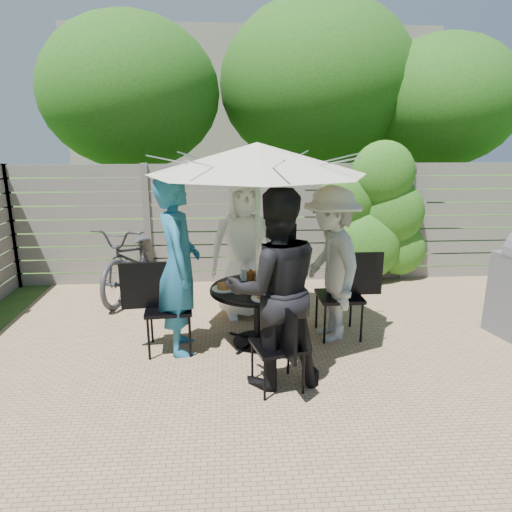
{
  "coord_description": "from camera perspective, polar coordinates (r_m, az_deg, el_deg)",
  "views": [
    {
      "loc": [
        -0.81,
        -3.84,
        2.29
      ],
      "look_at": [
        -0.49,
        1.02,
        0.96
      ],
      "focal_mm": 32.0,
      "sensor_mm": 36.0,
      "label": 1
    }
  ],
  "objects": [
    {
      "name": "backyard_envelope",
      "position": [
        14.17,
        -0.1,
        16.52
      ],
      "size": [
        60.0,
        60.0,
        5.0
      ],
      "color": "#234916",
      "rests_on": "ground"
    },
    {
      "name": "patio_table",
      "position": [
        5.02,
        0.14,
        -6.08
      ],
      "size": [
        1.13,
        1.13,
        0.66
      ],
      "rotation": [
        0.0,
        0.0,
        0.13
      ],
      "color": "black",
      "rests_on": "ground"
    },
    {
      "name": "umbrella",
      "position": [
        4.68,
        0.15,
        12.08
      ],
      "size": [
        2.53,
        2.53,
        2.19
      ],
      "rotation": [
        0.0,
        0.0,
        0.13
      ],
      "color": "silver",
      "rests_on": "ground"
    },
    {
      "name": "chair_back",
      "position": [
        5.98,
        -1.64,
        -4.49
      ],
      "size": [
        0.44,
        0.65,
        0.9
      ],
      "rotation": [
        0.0,
        0.0,
        4.73
      ],
      "color": "black",
      "rests_on": "ground"
    },
    {
      "name": "person_back",
      "position": [
        5.67,
        -1.48,
        0.95
      ],
      "size": [
        0.93,
        0.67,
        1.78
      ],
      "primitive_type": "imported",
      "rotation": [
        0.0,
        0.0,
        6.41
      ],
      "color": "white",
      "rests_on": "ground"
    },
    {
      "name": "chair_left",
      "position": [
        5.0,
        -10.92,
        -8.46
      ],
      "size": [
        0.74,
        0.52,
        1.0
      ],
      "rotation": [
        0.0,
        0.0,
        6.37
      ],
      "color": "black",
      "rests_on": "ground"
    },
    {
      "name": "person_left",
      "position": [
        4.78,
        -9.67,
        -1.28
      ],
      "size": [
        0.54,
        0.74,
        1.89
      ],
      "primitive_type": "imported",
      "rotation": [
        0.0,
        0.0,
        7.98
      ],
      "color": "#20668D",
      "rests_on": "ground"
    },
    {
      "name": "chair_front",
      "position": [
        4.25,
        2.74,
        -13.24
      ],
      "size": [
        0.51,
        0.67,
        0.87
      ],
      "rotation": [
        0.0,
        0.0,
        1.81
      ],
      "color": "black",
      "rests_on": "ground"
    },
    {
      "name": "person_front",
      "position": [
        4.1,
        2.39,
        -4.26
      ],
      "size": [
        0.97,
        0.8,
        1.84
      ],
      "primitive_type": "imported",
      "rotation": [
        0.0,
        0.0,
        3.27
      ],
      "color": "black",
      "rests_on": "ground"
    },
    {
      "name": "chair_right",
      "position": [
        5.34,
        10.46,
        -6.89
      ],
      "size": [
        0.73,
        0.49,
        1.0
      ],
      "rotation": [
        0.0,
        0.0,
        3.17
      ],
      "color": "black",
      "rests_on": "ground"
    },
    {
      "name": "person_right",
      "position": [
        5.1,
        9.32,
        -1.07
      ],
      "size": [
        0.78,
        1.2,
        1.74
      ],
      "primitive_type": "imported",
      "rotation": [
        0.0,
        0.0,
        4.84
      ],
      "color": "#B2B1AD",
      "rests_on": "ground"
    },
    {
      "name": "plate_back",
      "position": [
        5.28,
        -0.61,
        -2.41
      ],
      "size": [
        0.26,
        0.26,
        0.06
      ],
      "color": "white",
      "rests_on": "patio_table"
    },
    {
      "name": "plate_left",
      "position": [
        4.89,
        -4.01,
        -3.9
      ],
      "size": [
        0.26,
        0.26,
        0.06
      ],
      "color": "white",
      "rests_on": "patio_table"
    },
    {
      "name": "plate_front",
      "position": [
        4.61,
        1.01,
        -5.07
      ],
      "size": [
        0.26,
        0.26,
        0.06
      ],
      "color": "white",
      "rests_on": "patio_table"
    },
    {
      "name": "plate_right",
      "position": [
        5.02,
        4.18,
        -3.39
      ],
      "size": [
        0.26,
        0.26,
        0.06
      ],
      "color": "white",
      "rests_on": "patio_table"
    },
    {
      "name": "plate_extra",
      "position": [
        4.7,
        3.01,
        -4.67
      ],
      "size": [
        0.24,
        0.24,
        0.06
      ],
      "color": "white",
      "rests_on": "patio_table"
    },
    {
      "name": "glass_back",
      "position": [
        5.15,
        -1.56,
        -2.33
      ],
      "size": [
        0.07,
        0.07,
        0.14
      ],
      "primitive_type": "cylinder",
      "color": "silver",
      "rests_on": "patio_table"
    },
    {
      "name": "glass_left",
      "position": [
        4.79,
        -2.67,
        -3.72
      ],
      "size": [
        0.07,
        0.07,
        0.14
      ],
      "primitive_type": "cylinder",
      "color": "silver",
      "rests_on": "patio_table"
    },
    {
      "name": "glass_front",
      "position": [
        4.71,
        2.01,
        -4.05
      ],
      "size": [
        0.07,
        0.07,
        0.14
      ],
      "primitive_type": "cylinder",
      "color": "silver",
      "rests_on": "patio_table"
    },
    {
      "name": "syrup_jug",
      "position": [
        4.96,
        -0.65,
        -2.9
      ],
      "size": [
        0.09,
        0.09,
        0.16
      ],
      "primitive_type": "cylinder",
      "color": "#59280C",
      "rests_on": "patio_table"
    },
    {
      "name": "coffee_cup",
      "position": [
        5.15,
        0.76,
        -2.43
      ],
      "size": [
        0.08,
        0.08,
        0.12
      ],
      "primitive_type": "cylinder",
      "color": "#C6B293",
      "rests_on": "patio_table"
    },
    {
      "name": "bicycle",
      "position": [
        6.81,
        -14.8,
        -0.27
      ],
      "size": [
        1.16,
        2.12,
        1.05
      ],
      "primitive_type": "imported",
      "rotation": [
        0.0,
        0.0,
        -0.24
      ],
      "color": "#333338",
      "rests_on": "ground"
    }
  ]
}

